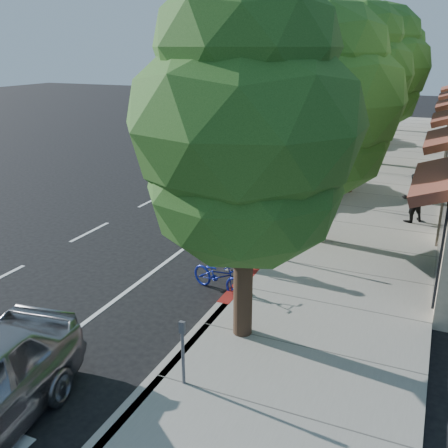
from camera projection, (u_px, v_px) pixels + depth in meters
The scene contains 17 objects.
ground at pixel (238, 291), 12.74m from camera, with size 120.00×120.00×0.00m, color black.
sidewalk at pixel (374, 211), 18.76m from camera, with size 4.60×56.00×0.15m, color gray.
curb at pixel (314, 203), 19.62m from camera, with size 0.30×56.00×0.15m, color #9E998E.
curb_red_segment at pixel (252, 273), 13.57m from camera, with size 0.32×4.00×0.15m, color maroon.
street_tree_0 at pixel (245, 129), 9.18m from camera, with size 4.47×4.47×7.23m.
street_tree_1 at pixel (320, 103), 14.40m from camera, with size 4.93×4.93×7.23m.
street_tree_2 at pixel (357, 77), 19.43m from camera, with size 4.38×4.38×7.65m.
street_tree_3 at pixel (377, 69), 24.59m from camera, with size 5.19×5.19×7.97m.
street_tree_4 at pixel (391, 62), 29.72m from camera, with size 3.95×3.95×7.84m.
street_tree_5 at pixel (400, 64), 34.99m from camera, with size 4.17×4.17×7.54m.
cyclist at pixel (231, 242), 13.77m from camera, with size 0.59×0.38×1.61m, color white.
bicycle at pixel (219, 276), 12.56m from camera, with size 0.58×1.68×0.88m, color navy.
silver_suv at pixel (266, 181), 20.14m from camera, with size 2.59×5.62×1.56m, color #A9AAAE.
dark_sedan at pixel (307, 175), 20.98m from camera, with size 1.67×4.80×1.58m, color black.
white_pickup at pixel (328, 136), 30.52m from camera, with size 2.00×4.92×1.43m, color white.
dark_suv_far at pixel (353, 130), 31.86m from camera, with size 2.07×5.14×1.75m, color black.
pedestrian at pixel (413, 198), 17.09m from camera, with size 0.83×0.65×1.71m, color black.
Camera 1 is at (4.23, -10.62, 5.88)m, focal length 40.00 mm.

